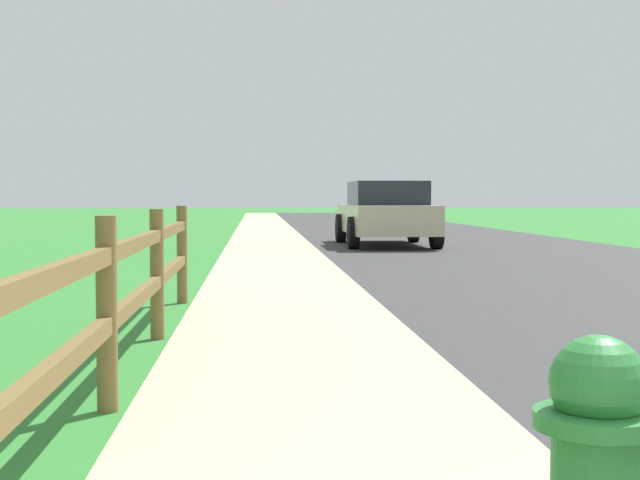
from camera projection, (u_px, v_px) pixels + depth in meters
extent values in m
plane|color=#327D31|center=(302.00, 236.00, 25.90)|extent=(120.00, 120.00, 0.00)
cube|color=#373737|center=(410.00, 232.00, 28.14)|extent=(7.00, 66.00, 0.01)
cube|color=#B4B28C|center=(201.00, 233.00, 27.68)|extent=(6.00, 66.00, 0.01)
cube|color=#327D31|center=(152.00, 233.00, 27.58)|extent=(5.00, 66.00, 0.00)
cylinder|color=#287233|center=(597.00, 420.00, 1.79)|extent=(0.25, 0.25, 0.03)
sphere|color=#287233|center=(598.00, 383.00, 1.78)|extent=(0.19, 0.19, 0.19)
cube|color=#22612B|center=(599.00, 352.00, 1.78)|extent=(0.04, 0.04, 0.04)
cylinder|color=brown|center=(107.00, 315.00, 4.71)|extent=(0.11, 0.11, 1.04)
cylinder|color=brown|center=(157.00, 275.00, 7.10)|extent=(0.11, 0.11, 1.04)
cylinder|color=brown|center=(182.00, 255.00, 9.49)|extent=(0.11, 0.11, 1.04)
cube|color=brown|center=(107.00, 325.00, 4.71)|extent=(0.07, 9.59, 0.09)
cube|color=brown|center=(106.00, 255.00, 4.69)|extent=(0.07, 9.59, 0.09)
cube|color=#C6B793|center=(386.00, 219.00, 20.76)|extent=(1.81, 4.58, 0.64)
cube|color=#1E232B|center=(387.00, 193.00, 20.51)|extent=(1.59, 2.29, 0.53)
cylinder|color=black|center=(436.00, 233.00, 19.43)|extent=(0.22, 0.70, 0.70)
cylinder|color=black|center=(353.00, 233.00, 19.30)|extent=(0.22, 0.70, 0.70)
cylinder|color=black|center=(413.00, 228.00, 22.25)|extent=(0.22, 0.70, 0.70)
cylinder|color=black|center=(341.00, 228.00, 22.12)|extent=(0.22, 0.70, 0.70)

